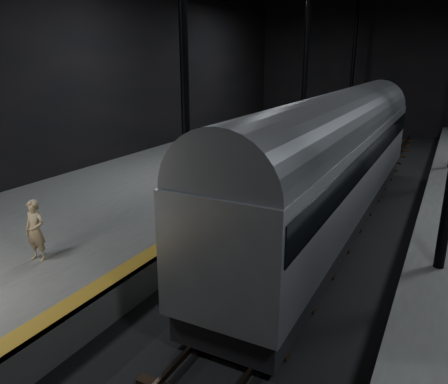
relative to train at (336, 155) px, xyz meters
The scene contains 6 objects.
ground 2.74m from the train, 89.89° to the right, with size 44.00×44.00×0.00m, color black.
platform_left 7.83m from the train, behind, with size 9.00×43.80×1.00m, color #555552.
tactile_strip 3.69m from the train, behind, with size 0.50×43.80×0.01m, color olive.
track 2.67m from the train, 89.89° to the right, with size 2.40×43.00×0.24m.
train is the anchor object (origin of this frame).
woman 10.34m from the train, 123.39° to the right, with size 0.61×0.40×1.66m, color tan.
Camera 1 is at (3.62, -15.57, 6.18)m, focal length 35.00 mm.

